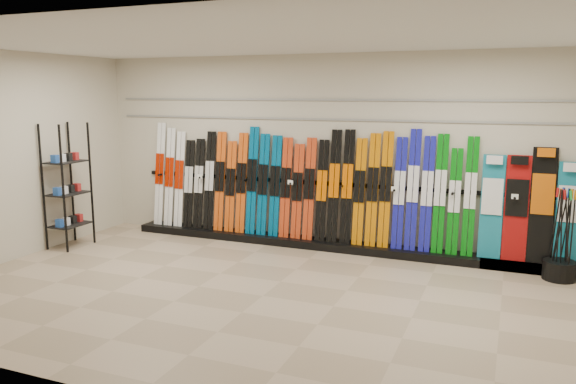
% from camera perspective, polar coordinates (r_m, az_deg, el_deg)
% --- Properties ---
extents(floor, '(8.00, 8.00, 0.00)m').
position_cam_1_polar(floor, '(6.86, -2.58, -10.50)').
color(floor, gray).
rests_on(floor, ground).
extents(back_wall, '(8.00, 0.00, 8.00)m').
position_cam_1_polar(back_wall, '(8.81, 4.14, 4.12)').
color(back_wall, beige).
rests_on(back_wall, floor).
extents(left_wall, '(0.00, 5.00, 5.00)m').
position_cam_1_polar(left_wall, '(8.92, -26.75, 3.14)').
color(left_wall, beige).
rests_on(left_wall, floor).
extents(ceiling, '(8.00, 8.00, 0.00)m').
position_cam_1_polar(ceiling, '(6.45, -2.79, 15.30)').
color(ceiling, silver).
rests_on(ceiling, back_wall).
extents(ski_rack_base, '(8.00, 0.40, 0.12)m').
position_cam_1_polar(ski_rack_base, '(8.80, 4.98, -5.45)').
color(ski_rack_base, black).
rests_on(ski_rack_base, floor).
extents(skis, '(5.38, 0.26, 1.77)m').
position_cam_1_polar(skis, '(8.88, 1.12, 0.55)').
color(skis, white).
rests_on(skis, ski_rack_base).
extents(snowboards, '(1.26, 0.24, 1.57)m').
position_cam_1_polar(snowboards, '(8.34, 23.25, -1.53)').
color(snowboards, '#14728C').
rests_on(snowboards, ski_rack_base).
extents(accessory_rack, '(0.40, 0.60, 1.95)m').
position_cam_1_polar(accessory_rack, '(9.42, -21.49, 0.60)').
color(accessory_rack, black).
rests_on(accessory_rack, floor).
extents(pole_bin, '(0.41, 0.41, 0.25)m').
position_cam_1_polar(pole_bin, '(8.19, 25.83, -7.17)').
color(pole_bin, black).
rests_on(pole_bin, floor).
extents(ski_poles, '(0.25, 0.34, 1.18)m').
position_cam_1_polar(ski_poles, '(8.07, 26.15, -3.86)').
color(ski_poles, black).
rests_on(ski_poles, pole_bin).
extents(slatwall_rail_0, '(7.60, 0.02, 0.03)m').
position_cam_1_polar(slatwall_rail_0, '(8.75, 4.14, 7.36)').
color(slatwall_rail_0, gray).
rests_on(slatwall_rail_0, back_wall).
extents(slatwall_rail_1, '(7.60, 0.02, 0.03)m').
position_cam_1_polar(slatwall_rail_1, '(8.74, 4.17, 9.33)').
color(slatwall_rail_1, gray).
rests_on(slatwall_rail_1, back_wall).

